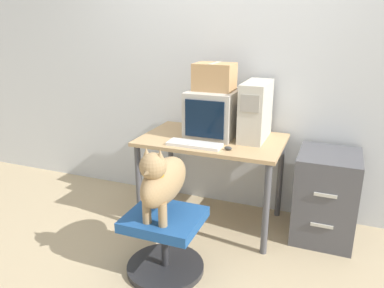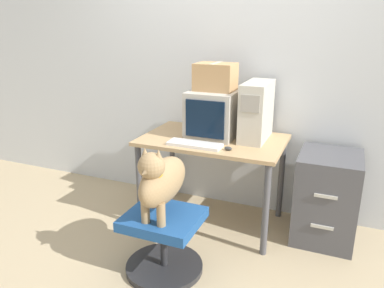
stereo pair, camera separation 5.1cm
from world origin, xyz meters
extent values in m
plane|color=tan|center=(0.00, 0.00, 0.00)|extent=(12.00, 12.00, 0.00)
cube|color=silver|center=(0.00, 0.80, 1.30)|extent=(8.00, 0.05, 2.60)
cube|color=tan|center=(0.00, 0.37, 0.75)|extent=(1.16, 0.73, 0.03)
cylinder|color=#4C4C51|center=(-0.53, 0.05, 0.37)|extent=(0.05, 0.05, 0.73)
cylinder|color=#4C4C51|center=(0.53, 0.05, 0.37)|extent=(0.05, 0.05, 0.73)
cylinder|color=#4C4C51|center=(-0.53, 0.68, 0.37)|extent=(0.05, 0.05, 0.73)
cylinder|color=#4C4C51|center=(0.53, 0.68, 0.37)|extent=(0.05, 0.05, 0.73)
cube|color=#B7B2A8|center=(-0.02, 0.47, 0.95)|extent=(0.39, 0.46, 0.38)
cube|color=black|center=(-0.02, 0.23, 0.95)|extent=(0.32, 0.01, 0.30)
cube|color=beige|center=(0.32, 0.49, 1.00)|extent=(0.19, 0.45, 0.46)
cube|color=#9E998E|center=(0.32, 0.26, 1.10)|extent=(0.14, 0.01, 0.13)
cube|color=silver|center=(-0.06, 0.12, 0.78)|extent=(0.42, 0.15, 0.02)
cube|color=silver|center=(-0.06, 0.12, 0.79)|extent=(0.39, 0.12, 0.00)
ellipsoid|color=#333333|center=(0.21, 0.12, 0.78)|extent=(0.06, 0.04, 0.03)
cylinder|color=#262628|center=(-0.08, -0.41, 0.02)|extent=(0.54, 0.54, 0.04)
cylinder|color=#262628|center=(-0.08, -0.41, 0.20)|extent=(0.05, 0.05, 0.33)
cube|color=#1E4C8C|center=(-0.08, -0.41, 0.40)|extent=(0.50, 0.45, 0.07)
ellipsoid|color=#9E7F56|center=(-0.08, -0.39, 0.67)|extent=(0.21, 0.55, 0.30)
cylinder|color=#9E7F56|center=(-0.13, -0.54, 0.52)|extent=(0.06, 0.06, 0.16)
cylinder|color=#9E7F56|center=(-0.02, -0.54, 0.52)|extent=(0.06, 0.06, 0.16)
sphere|color=#9E7F56|center=(-0.08, -0.54, 0.84)|extent=(0.17, 0.17, 0.17)
cone|color=brown|center=(-0.08, -0.62, 0.82)|extent=(0.08, 0.09, 0.08)
cone|color=#9E7F56|center=(-0.12, -0.53, 0.91)|extent=(0.06, 0.06, 0.08)
cone|color=#9E7F56|center=(-0.03, -0.53, 0.91)|extent=(0.06, 0.06, 0.08)
torus|color=orange|center=(-0.08, -0.52, 0.77)|extent=(0.12, 0.12, 0.02)
cube|color=#4C4C51|center=(0.92, 0.47, 0.36)|extent=(0.46, 0.52, 0.71)
cube|color=beige|center=(0.92, 0.21, 0.48)|extent=(0.16, 0.01, 0.02)
cube|color=beige|center=(0.92, 0.21, 0.23)|extent=(0.16, 0.01, 0.02)
cube|color=tan|center=(-0.02, 0.47, 1.25)|extent=(0.32, 0.24, 0.22)
cube|color=beige|center=(-0.02, 0.47, 1.36)|extent=(0.04, 0.24, 0.00)
camera|label=1|loc=(0.93, -2.43, 1.68)|focal=35.00mm
camera|label=2|loc=(0.98, -2.41, 1.68)|focal=35.00mm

